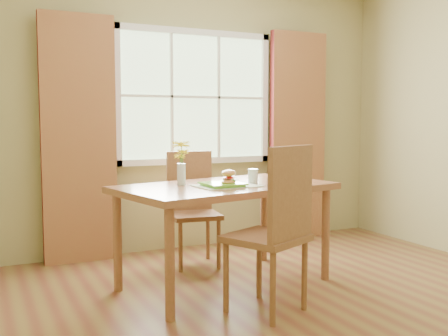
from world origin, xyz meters
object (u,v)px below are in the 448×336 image
chair_near (278,223)px  water_glass (253,177)px  dining_table (225,195)px  flower_vase (181,158)px  chair_far (192,202)px  croissant_sandwich (229,177)px

chair_near → water_glass: 0.72m
dining_table → flower_vase: bearing=149.0°
dining_table → flower_vase: size_ratio=5.25×
dining_table → chair_far: (0.01, 0.71, -0.16)m
chair_near → water_glass: size_ratio=9.69×
chair_near → croissant_sandwich: size_ratio=6.29×
water_glass → chair_near: bearing=-104.8°
croissant_sandwich → chair_far: bearing=45.5°
dining_table → chair_near: bearing=-98.5°
croissant_sandwich → water_glass: croissant_sandwich is taller
chair_far → water_glass: (0.20, -0.75, 0.29)m
dining_table → flower_vase: 0.44m
chair_near → chair_far: chair_near is taller
chair_near → flower_vase: 0.97m
dining_table → water_glass: size_ratio=15.34×
dining_table → water_glass: 0.26m
water_glass → chair_far: bearing=105.2°
dining_table → flower_vase: flower_vase is taller
dining_table → croissant_sandwich: size_ratio=9.97×
dining_table → water_glass: bearing=-23.4°
croissant_sandwich → water_glass: bearing=-17.6°
chair_far → croissant_sandwich: size_ratio=5.65×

